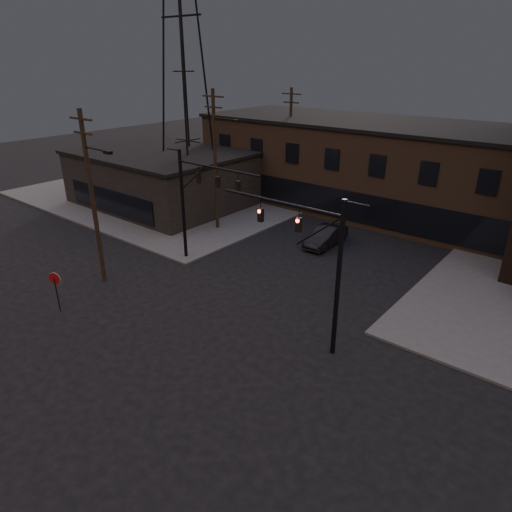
{
  "coord_description": "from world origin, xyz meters",
  "views": [
    {
      "loc": [
        15.58,
        -12.77,
        13.63
      ],
      "look_at": [
        0.9,
        5.28,
        3.5
      ],
      "focal_mm": 32.0,
      "sensor_mm": 36.0,
      "label": 1
    }
  ],
  "objects_px": {
    "car_crossing": "(326,236)",
    "traffic_signal_near": "(318,257)",
    "traffic_signal_far": "(195,195)",
    "stop_sign": "(55,283)"
  },
  "relations": [
    {
      "from": "car_crossing",
      "to": "traffic_signal_near",
      "type": "bearing_deg",
      "value": -62.75
    },
    {
      "from": "traffic_signal_far",
      "to": "stop_sign",
      "type": "bearing_deg",
      "value": -97.32
    },
    {
      "from": "traffic_signal_near",
      "to": "car_crossing",
      "type": "relative_size",
      "value": 1.75
    },
    {
      "from": "stop_sign",
      "to": "car_crossing",
      "type": "distance_m",
      "value": 19.84
    },
    {
      "from": "traffic_signal_near",
      "to": "traffic_signal_far",
      "type": "relative_size",
      "value": 1.0
    },
    {
      "from": "traffic_signal_near",
      "to": "stop_sign",
      "type": "xyz_separation_m",
      "value": [
        -13.36,
        -6.49,
        -3.09
      ]
    },
    {
      "from": "traffic_signal_far",
      "to": "car_crossing",
      "type": "bearing_deg",
      "value": 57.78
    },
    {
      "from": "traffic_signal_near",
      "to": "traffic_signal_far",
      "type": "distance_m",
      "value": 12.57
    },
    {
      "from": "traffic_signal_near",
      "to": "stop_sign",
      "type": "bearing_deg",
      "value": -154.1
    },
    {
      "from": "traffic_signal_near",
      "to": "car_crossing",
      "type": "distance_m",
      "value": 14.45
    }
  ]
}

